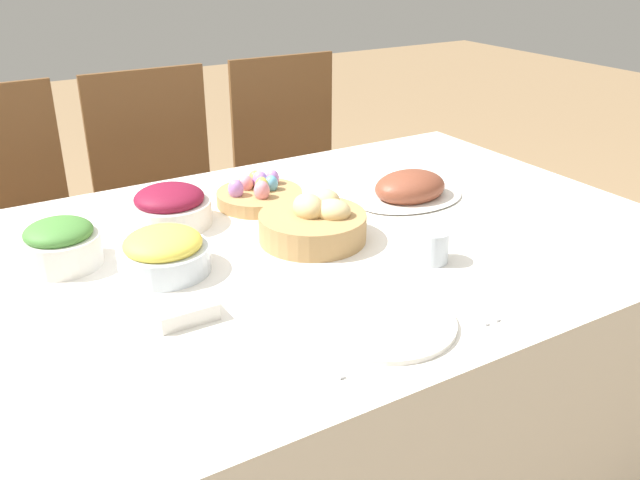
{
  "coord_description": "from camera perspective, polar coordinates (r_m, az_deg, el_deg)",
  "views": [
    {
      "loc": [
        -0.66,
        -1.22,
        1.37
      ],
      "look_at": [
        0.02,
        -0.09,
        0.76
      ],
      "focal_mm": 38.0,
      "sensor_mm": 36.0,
      "label": 1
    }
  ],
  "objects": [
    {
      "name": "dining_table",
      "position": [
        1.72,
        -2.11,
        -11.36
      ],
      "size": [
        1.8,
        1.14,
        0.72
      ],
      "color": "white",
      "rests_on": "ground"
    },
    {
      "name": "fork",
      "position": [
        1.16,
        -0.84,
        -9.09
      ],
      "size": [
        0.01,
        0.2,
        0.0
      ],
      "rotation": [
        0.0,
        0.0,
        0.02
      ],
      "color": "silver",
      "rests_on": "dining_table"
    },
    {
      "name": "chair_far_right",
      "position": [
        2.59,
        -1.87,
        5.01
      ],
      "size": [
        0.43,
        0.43,
        0.95
      ],
      "rotation": [
        0.0,
        0.0,
        -0.03
      ],
      "color": "brown",
      "rests_on": "ground"
    },
    {
      "name": "pineapple_bowl",
      "position": [
        1.43,
        -13.02,
        -1.01
      ],
      "size": [
        0.19,
        0.19,
        0.09
      ],
      "color": "silver",
      "rests_on": "dining_table"
    },
    {
      "name": "ham_platter",
      "position": [
        1.8,
        7.58,
        4.26
      ],
      "size": [
        0.31,
        0.22,
        0.09
      ],
      "color": "silver",
      "rests_on": "dining_table"
    },
    {
      "name": "egg_basket",
      "position": [
        1.77,
        -5.15,
        3.85
      ],
      "size": [
        0.22,
        0.22,
        0.08
      ],
      "color": "#AD8451",
      "rests_on": "dining_table"
    },
    {
      "name": "beet_salad_bowl",
      "position": [
        1.66,
        -12.51,
        2.76
      ],
      "size": [
        0.2,
        0.2,
        0.1
      ],
      "color": "silver",
      "rests_on": "dining_table"
    },
    {
      "name": "spoon",
      "position": [
        1.34,
        11.87,
        -4.75
      ],
      "size": [
        0.01,
        0.2,
        0.0
      ],
      "rotation": [
        0.0,
        0.0,
        -0.02
      ],
      "color": "silver",
      "rests_on": "dining_table"
    },
    {
      "name": "bread_basket",
      "position": [
        1.54,
        -0.4,
        1.48
      ],
      "size": [
        0.25,
        0.25,
        0.11
      ],
      "color": "#AD8451",
      "rests_on": "dining_table"
    },
    {
      "name": "butter_dish",
      "position": [
        1.26,
        -11.3,
        -5.93
      ],
      "size": [
        0.11,
        0.07,
        0.03
      ],
      "color": "silver",
      "rests_on": "dining_table"
    },
    {
      "name": "chair_far_center",
      "position": [
        2.4,
        -12.94,
        2.72
      ],
      "size": [
        0.42,
        0.42,
        0.95
      ],
      "rotation": [
        0.0,
        0.0,
        -0.01
      ],
      "color": "brown",
      "rests_on": "ground"
    },
    {
      "name": "green_salad_bowl",
      "position": [
        1.52,
        -21.02,
        -0.31
      ],
      "size": [
        0.17,
        0.17,
        0.1
      ],
      "color": "silver",
      "rests_on": "dining_table"
    },
    {
      "name": "drinking_cup",
      "position": [
        1.46,
        9.46,
        -0.53
      ],
      "size": [
        0.07,
        0.07,
        0.07
      ],
      "color": "silver",
      "rests_on": "dining_table"
    },
    {
      "name": "chair_far_left",
      "position": [
        2.31,
        -24.49,
        0.2
      ],
      "size": [
        0.44,
        0.44,
        0.95
      ],
      "rotation": [
        0.0,
        0.0,
        0.04
      ],
      "color": "brown",
      "rests_on": "ground"
    },
    {
      "name": "knife",
      "position": [
        1.32,
        10.9,
        -5.09
      ],
      "size": [
        0.01,
        0.2,
        0.0
      ],
      "rotation": [
        0.0,
        0.0,
        0.02
      ],
      "color": "silver",
      "rests_on": "dining_table"
    },
    {
      "name": "dinner_plate",
      "position": [
        1.23,
        5.44,
        -6.9
      ],
      "size": [
        0.26,
        0.26,
        0.01
      ],
      "color": "silver",
      "rests_on": "dining_table"
    }
  ]
}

